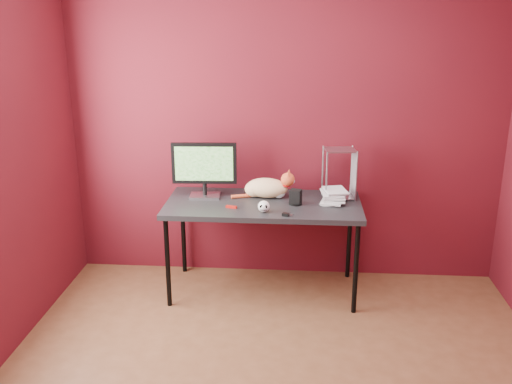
# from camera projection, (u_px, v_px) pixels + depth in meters

# --- Properties ---
(room) EXTENTS (3.52, 3.52, 2.61)m
(room) POSITION_uv_depth(u_px,v_px,m) (277.00, 161.00, 2.86)
(room) COLOR brown
(room) RESTS_ON ground
(desk) EXTENTS (1.50, 0.70, 0.75)m
(desk) POSITION_uv_depth(u_px,v_px,m) (263.00, 209.00, 4.40)
(desk) COLOR black
(desk) RESTS_ON ground
(monitor) EXTENTS (0.51, 0.17, 0.44)m
(monitor) POSITION_uv_depth(u_px,v_px,m) (204.00, 167.00, 4.44)
(monitor) COLOR #A9A8AD
(monitor) RESTS_ON desk
(cat) EXTENTS (0.50, 0.21, 0.23)m
(cat) POSITION_uv_depth(u_px,v_px,m) (267.00, 188.00, 4.48)
(cat) COLOR orange
(cat) RESTS_ON desk
(skull_mug) EXTENTS (0.09, 0.09, 0.08)m
(skull_mug) POSITION_uv_depth(u_px,v_px,m) (264.00, 206.00, 4.17)
(skull_mug) COLOR white
(skull_mug) RESTS_ON desk
(speaker) EXTENTS (0.10, 0.10, 0.12)m
(speaker) POSITION_uv_depth(u_px,v_px,m) (295.00, 198.00, 4.33)
(speaker) COLOR black
(speaker) RESTS_ON desk
(book_stack) EXTENTS (0.20, 0.25, 1.09)m
(book_stack) POSITION_uv_depth(u_px,v_px,m) (326.00, 132.00, 4.25)
(book_stack) COLOR beige
(book_stack) RESTS_ON desk
(wire_rack) EXTENTS (0.25, 0.22, 0.40)m
(wire_rack) POSITION_uv_depth(u_px,v_px,m) (339.00, 173.00, 4.44)
(wire_rack) COLOR #A9A8AD
(wire_rack) RESTS_ON desk
(pocket_knife) EXTENTS (0.09, 0.04, 0.02)m
(pocket_knife) POSITION_uv_depth(u_px,v_px,m) (231.00, 207.00, 4.26)
(pocket_knife) COLOR #AA130D
(pocket_knife) RESTS_ON desk
(black_gadget) EXTENTS (0.06, 0.05, 0.02)m
(black_gadget) POSITION_uv_depth(u_px,v_px,m) (286.00, 215.00, 4.09)
(black_gadget) COLOR black
(black_gadget) RESTS_ON desk
(washer) EXTENTS (0.05, 0.05, 0.00)m
(washer) POSITION_uv_depth(u_px,v_px,m) (290.00, 215.00, 4.12)
(washer) COLOR #A9A8AD
(washer) RESTS_ON desk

